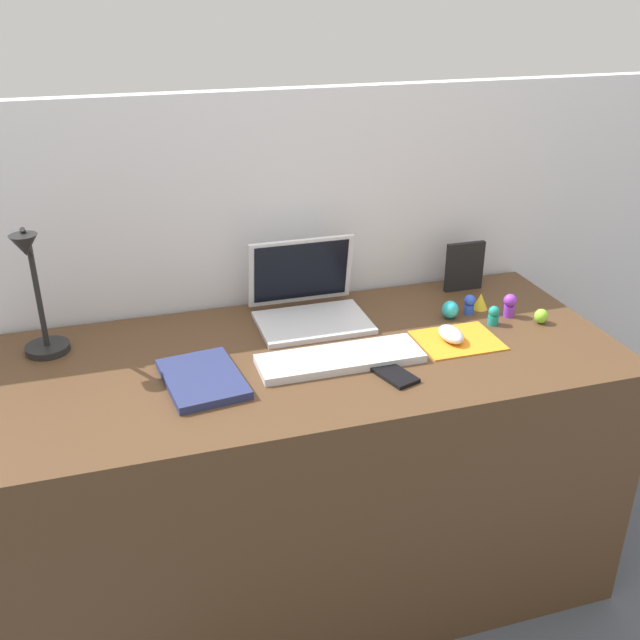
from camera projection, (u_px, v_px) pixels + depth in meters
ground_plane at (314, 572)px, 2.15m from camera, size 6.00×6.00×0.00m
back_wall at (278, 317)px, 2.19m from camera, size 2.77×0.05×1.33m
desk at (314, 471)px, 1.99m from camera, size 1.57×0.68×0.74m
laptop at (308, 299)px, 2.00m from camera, size 0.30×0.25×0.21m
keyboard at (340, 359)px, 1.78m from camera, size 0.41×0.13×0.02m
mousepad at (458, 340)px, 1.89m from camera, size 0.21×0.17×0.00m
mouse at (451, 334)px, 1.88m from camera, size 0.06×0.10×0.03m
cell_phone at (393, 374)px, 1.72m from camera, size 0.10×0.14×0.01m
desk_lamp at (37, 299)px, 1.74m from camera, size 0.11×0.17×0.35m
notebook_pad at (203, 379)px, 1.69m from camera, size 0.20×0.26×0.02m
picture_frame at (464, 266)px, 2.16m from camera, size 0.12×0.02×0.15m
toy_figurine_teal at (494, 315)px, 1.97m from camera, size 0.03×0.03×0.05m
toy_figurine_blue at (469, 304)px, 2.03m from camera, size 0.03×0.03×0.06m
toy_figurine_cyan at (450, 310)px, 2.00m from camera, size 0.05×0.05×0.05m
toy_figurine_purple at (510, 304)px, 2.01m from camera, size 0.04×0.04×0.07m
toy_figurine_lime at (541, 316)px, 1.98m from camera, size 0.04×0.04×0.04m
toy_figurine_yellow at (481, 301)px, 2.06m from camera, size 0.04×0.04×0.05m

